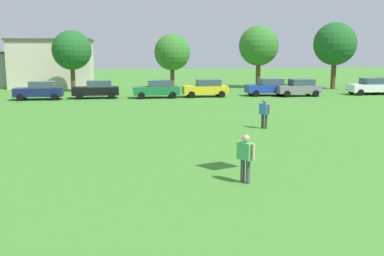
# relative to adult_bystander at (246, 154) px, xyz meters

# --- Properties ---
(ground_plane) EXTENTS (160.00, 160.00, 0.00)m
(ground_plane) POSITION_rel_adult_bystander_xyz_m (-2.34, 17.35, -0.99)
(ground_plane) COLOR #42842D
(adult_bystander) EXTENTS (0.55, 0.70, 1.67)m
(adult_bystander) POSITION_rel_adult_bystander_xyz_m (0.00, 0.00, 0.00)
(adult_bystander) COLOR #4C4C51
(adult_bystander) RESTS_ON ground
(bystander_near_trees) EXTENTS (0.56, 0.72, 1.71)m
(bystander_near_trees) POSITION_rel_adult_bystander_xyz_m (4.13, 10.32, 0.02)
(bystander_near_trees) COLOR #3F3833
(bystander_near_trees) RESTS_ON ground
(parked_car_navy_0) EXTENTS (4.30, 2.02, 1.68)m
(parked_car_navy_0) POSITION_rel_adult_bystander_xyz_m (-11.14, 28.59, -0.14)
(parked_car_navy_0) COLOR #141E4C
(parked_car_navy_0) RESTS_ON ground
(parked_car_black_1) EXTENTS (4.30, 2.02, 1.68)m
(parked_car_black_1) POSITION_rel_adult_bystander_xyz_m (-6.04, 28.97, -0.14)
(parked_car_black_1) COLOR black
(parked_car_black_1) RESTS_ON ground
(parked_car_green_2) EXTENTS (4.30, 2.02, 1.68)m
(parked_car_green_2) POSITION_rel_adult_bystander_xyz_m (-0.39, 28.36, -0.14)
(parked_car_green_2) COLOR #196B38
(parked_car_green_2) RESTS_ON ground
(parked_car_yellow_3) EXTENTS (4.30, 2.02, 1.68)m
(parked_car_yellow_3) POSITION_rel_adult_bystander_xyz_m (4.34, 28.53, -0.14)
(parked_car_yellow_3) COLOR yellow
(parked_car_yellow_3) RESTS_ON ground
(parked_car_blue_4) EXTENTS (4.30, 2.02, 1.68)m
(parked_car_blue_4) POSITION_rel_adult_bystander_xyz_m (10.72, 28.68, -0.14)
(parked_car_blue_4) COLOR #1E38AD
(parked_car_blue_4) RESTS_ON ground
(parked_car_gray_5) EXTENTS (4.30, 2.02, 1.68)m
(parked_car_gray_5) POSITION_rel_adult_bystander_xyz_m (13.48, 27.66, -0.14)
(parked_car_gray_5) COLOR slate
(parked_car_gray_5) RESTS_ON ground
(parked_car_white_6) EXTENTS (4.30, 2.02, 1.68)m
(parked_car_white_6) POSITION_rel_adult_bystander_xyz_m (21.31, 27.99, -0.14)
(parked_car_white_6) COLOR white
(parked_car_white_6) RESTS_ON ground
(tree_left) EXTENTS (4.24, 4.24, 6.60)m
(tree_left) POSITION_rel_adult_bystander_xyz_m (-8.82, 36.37, 3.46)
(tree_left) COLOR brown
(tree_left) RESTS_ON ground
(tree_center_left) EXTENTS (4.01, 4.01, 6.25)m
(tree_center_left) POSITION_rel_adult_bystander_xyz_m (2.05, 36.22, 3.23)
(tree_center_left) COLOR brown
(tree_center_left) RESTS_ON ground
(tree_center_right) EXTENTS (4.73, 4.73, 7.37)m
(tree_center_right) POSITION_rel_adult_bystander_xyz_m (12.65, 38.14, 3.98)
(tree_center_right) COLOR brown
(tree_center_right) RESTS_ON ground
(tree_right) EXTENTS (4.92, 4.92, 7.66)m
(tree_right) POSITION_rel_adult_bystander_xyz_m (20.80, 35.07, 4.18)
(tree_right) COLOR brown
(tree_right) RESTS_ON ground
(house_left) EXTENTS (9.80, 9.14, 5.82)m
(house_left) POSITION_rel_adult_bystander_xyz_m (-11.86, 44.68, 1.93)
(house_left) COLOR beige
(house_left) RESTS_ON ground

